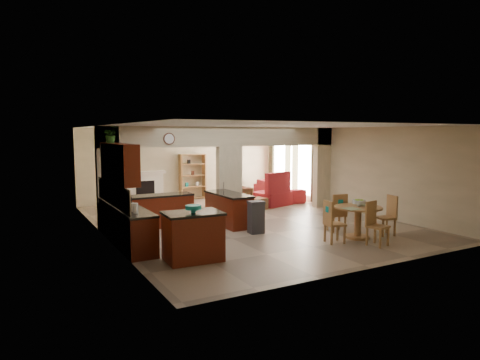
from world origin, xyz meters
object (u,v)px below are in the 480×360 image
dining_table (358,217)px  sofa (278,190)px  kitchen_island (193,236)px  armchair (236,198)px

dining_table → sofa: bearing=73.7°
kitchen_island → armchair: size_ratio=1.41×
dining_table → armchair: size_ratio=1.36×
kitchen_island → sofa: size_ratio=0.48×
armchair → sofa: bearing=-160.2°
sofa → kitchen_island: bearing=139.9°
kitchen_island → dining_table: 4.32m
kitchen_island → armchair: bearing=56.5°
kitchen_island → sofa: 8.56m
kitchen_island → armchair: kitchen_island is taller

